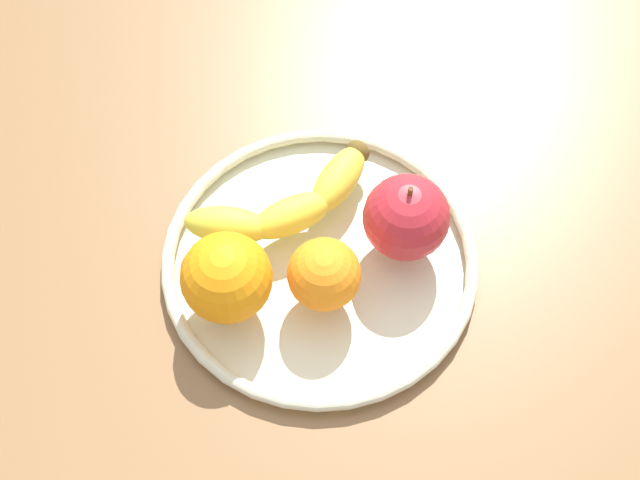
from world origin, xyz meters
TOP-DOWN VIEW (x-y plane):
  - ground_plane at (0.00, 0.00)cm, footprint 136.43×136.43cm
  - fruit_bowl at (0.00, 0.00)cm, footprint 28.80×28.80cm
  - banana at (-0.98, 5.22)cm, footprint 19.71×8.04cm
  - apple at (7.68, -1.09)cm, footprint 7.73×7.73cm
  - orange_front_right at (-0.94, -3.38)cm, footprint 6.40×6.40cm
  - orange_back_left at (-8.88, -1.05)cm, footprint 7.89×7.89cm

SIDE VIEW (x-z plane):
  - ground_plane at x=0.00cm, z-range -4.00..0.00cm
  - fruit_bowl at x=0.00cm, z-range 0.02..1.82cm
  - banana at x=-0.98cm, z-range 1.80..5.20cm
  - orange_front_right at x=-0.94cm, z-range 1.80..8.20cm
  - apple at x=7.68cm, z-range 1.40..9.93cm
  - orange_back_left at x=-8.88cm, z-range 1.80..9.69cm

